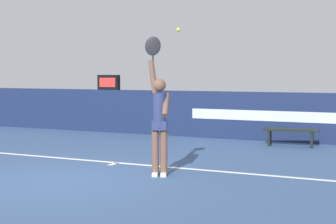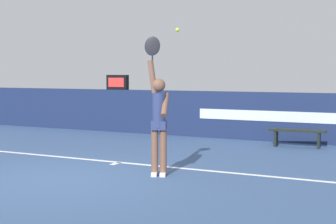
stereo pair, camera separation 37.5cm
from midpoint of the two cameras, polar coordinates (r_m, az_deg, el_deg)
name	(u,v)px [view 2 (the right image)]	position (r m, az deg, el deg)	size (l,w,h in m)	color
ground_plane	(63,179)	(8.84, -10.83, -7.65)	(60.00, 60.00, 0.00)	#36517B
court_lines	(23,191)	(8.10, -15.08, -8.83)	(12.49, 5.81, 0.00)	white
back_wall	(204,114)	(14.41, 4.97, -0.24)	(17.75, 0.30, 1.33)	#19264B
speed_display	(118,82)	(15.69, -5.16, 3.43)	(0.73, 0.18, 0.47)	black
tennis_player	(159,118)	(8.84, 0.13, -0.71)	(0.52, 0.46, 2.51)	brown
tennis_ball	(177,30)	(8.74, 2.34, 9.46)	(0.07, 0.07, 0.07)	#C6E035
courtside_bench_near	(297,134)	(12.81, 15.50, -2.44)	(1.40, 0.46, 0.45)	black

